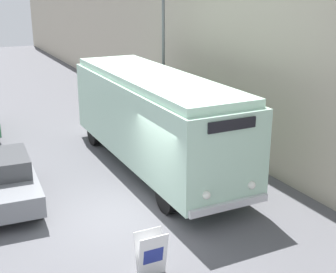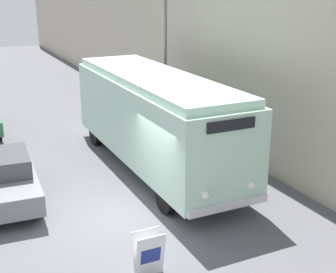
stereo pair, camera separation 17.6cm
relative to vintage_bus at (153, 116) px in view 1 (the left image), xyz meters
The scene contains 6 objects.
ground_plane 4.20m from the vintage_bus, 129.45° to the right, with size 80.00×80.00×0.00m, color #56565B.
building_wall_right 8.01m from the vintage_bus, 64.85° to the left, with size 0.30×60.00×7.04m.
vintage_bus is the anchor object (origin of this frame).
sign_board 6.56m from the vintage_bus, 115.23° to the right, with size 0.66×0.39×1.05m.
streetlamp 4.93m from the vintage_bus, 59.00° to the left, with size 0.36×0.36×7.59m.
parked_car_near 5.25m from the vintage_bus, behind, with size 2.11×4.19×1.43m.
Camera 1 is at (-3.95, -10.95, 6.07)m, focal length 50.00 mm.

